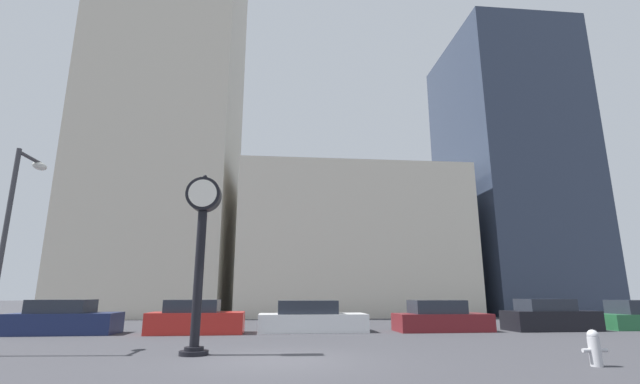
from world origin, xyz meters
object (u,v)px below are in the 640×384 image
car_red (196,319)px  street_lamp_left (16,214)px  car_white (311,318)px  street_clock (201,238)px  car_maroon (441,318)px  car_black (549,317)px  fire_hydrant_far (594,348)px  car_navy (65,319)px

car_red → street_lamp_left: 8.13m
car_white → street_clock: bearing=-118.7°
car_maroon → car_black: car_black is taller
car_maroon → street_lamp_left: 16.80m
fire_hydrant_far → car_navy: bearing=149.3°
car_red → street_lamp_left: street_lamp_left is taller
car_navy → car_maroon: 16.31m
street_clock → car_red: 7.22m
fire_hydrant_far → street_clock: bearing=163.7°
car_black → street_lamp_left: size_ratio=0.69×
car_maroon → fire_hydrant_far: 9.56m
street_clock → car_white: street_clock is taller
car_black → car_navy: bearing=177.9°
car_navy → fire_hydrant_far: size_ratio=5.11×
street_clock → street_lamp_left: 5.75m
car_red → street_clock: bearing=-81.4°
car_white → street_lamp_left: bearing=-146.6°
car_maroon → car_black: size_ratio=1.04×
street_clock → car_red: (-1.17, 6.61, -2.66)m
street_clock → car_white: (3.80, 7.06, -2.69)m
car_navy → street_lamp_left: 7.09m
street_clock → fire_hydrant_far: street_clock is taller
car_navy → car_red: 5.47m
car_maroon → fire_hydrant_far: size_ratio=5.15×
street_clock → car_red: bearing=100.0°
car_black → street_lamp_left: 21.59m
car_navy → car_maroon: size_ratio=0.99×
street_lamp_left → car_black: bearing=16.0°
street_clock → car_black: size_ratio=1.26×
car_black → car_white: bearing=176.3°
car_navy → car_black: size_ratio=1.03×
street_lamp_left → street_clock: bearing=-7.5°
car_maroon → car_black: bearing=-2.2°
street_clock → car_black: 16.47m
street_lamp_left → car_red: bearing=52.6°
car_red → car_maroon: size_ratio=0.94×
car_navy → street_lamp_left: street_lamp_left is taller
car_black → fire_hydrant_far: car_black is taller
street_clock → car_maroon: street_clock is taller
car_maroon → car_navy: bearing=178.3°
car_red → car_black: bearing=-1.4°
car_white → car_maroon: car_maroon is taller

